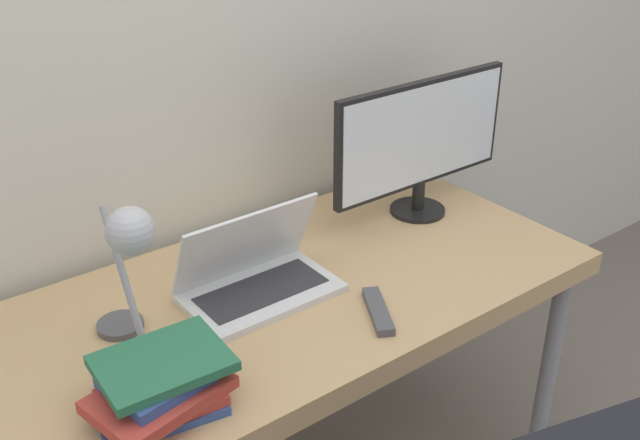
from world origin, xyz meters
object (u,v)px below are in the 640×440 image
Objects in this scene: laptop at (256,277)px; book_stack at (160,387)px; monitor at (421,139)px; desk_lamp at (128,250)px.

laptop reaches higher than book_stack.
monitor reaches higher than desk_lamp.
monitor is 1.05m from book_stack.
monitor is 1.70× the size of desk_lamp.
laptop is at bearing 8.74° from desk_lamp.
laptop is at bearing 32.63° from book_stack.
laptop is 0.64m from monitor.
desk_lamp is (-0.32, -0.05, 0.21)m from laptop.
book_stack is at bearing -161.93° from monitor.
monitor is 2.09× the size of book_stack.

